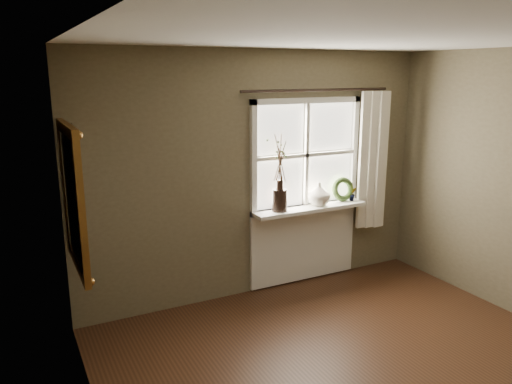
{
  "coord_description": "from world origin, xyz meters",
  "views": [
    {
      "loc": [
        -2.41,
        -2.34,
        2.37
      ],
      "look_at": [
        -0.41,
        1.55,
        1.31
      ],
      "focal_mm": 35.0,
      "sensor_mm": 36.0,
      "label": 1
    }
  ],
  "objects": [
    {
      "name": "wall_left",
      "position": [
        -2.05,
        0.0,
        1.3
      ],
      "size": [
        0.1,
        4.5,
        2.6
      ],
      "primitive_type": "cube",
      "color": "brown",
      "rests_on": "ground"
    },
    {
      "name": "curtain",
      "position": [
        1.39,
        2.13,
        1.37
      ],
      "size": [
        0.36,
        0.12,
        1.59
      ],
      "primitive_type": "cube",
      "color": "silver",
      "rests_on": "wall_back"
    },
    {
      "name": "dark_jug",
      "position": [
        0.16,
        2.12,
        1.04
      ],
      "size": [
        0.17,
        0.17,
        0.24
      ],
      "primitive_type": "cylinder",
      "rotation": [
        0.0,
        0.0,
        0.05
      ],
      "color": "black",
      "rests_on": "window_sill"
    },
    {
      "name": "ceiling",
      "position": [
        0.0,
        0.0,
        2.6
      ],
      "size": [
        4.5,
        4.5,
        0.0
      ],
      "primitive_type": "plane",
      "color": "silver",
      "rests_on": "ground"
    },
    {
      "name": "window_apron",
      "position": [
        0.55,
        2.23,
        0.46
      ],
      "size": [
        1.36,
        0.04,
        0.88
      ],
      "primitive_type": "cube",
      "color": "white",
      "rests_on": "ground"
    },
    {
      "name": "window_sill",
      "position": [
        0.55,
        2.12,
        0.9
      ],
      "size": [
        1.36,
        0.26,
        0.04
      ],
      "primitive_type": "cube",
      "color": "white",
      "rests_on": "wall_back"
    },
    {
      "name": "window_frame",
      "position": [
        0.55,
        2.23,
        1.48
      ],
      "size": [
        1.36,
        0.06,
        1.24
      ],
      "color": "white",
      "rests_on": "wall_back"
    },
    {
      "name": "curtain_rod",
      "position": [
        0.65,
        2.17,
        2.18
      ],
      "size": [
        1.84,
        0.03,
        0.03
      ],
      "primitive_type": "cylinder",
      "rotation": [
        0.0,
        1.57,
        0.0
      ],
      "color": "black",
      "rests_on": "wall_back"
    },
    {
      "name": "potted_plant_right",
      "position": [
        1.13,
        2.12,
        1.0
      ],
      "size": [
        0.1,
        0.09,
        0.16
      ],
      "primitive_type": "imported",
      "rotation": [
        0.0,
        0.0,
        -0.2
      ],
      "color": "#334C21",
      "rests_on": "window_sill"
    },
    {
      "name": "gilt_mirror",
      "position": [
        -1.96,
        1.7,
        1.41
      ],
      "size": [
        0.1,
        0.98,
        1.17
      ],
      "color": "white",
      "rests_on": "wall_left"
    },
    {
      "name": "wreath",
      "position": [
        1.02,
        2.16,
        1.03
      ],
      "size": [
        0.29,
        0.13,
        0.29
      ],
      "primitive_type": "torus",
      "rotation": [
        1.36,
        0.0,
        -0.03
      ],
      "color": "#334C21",
      "rests_on": "window_sill"
    },
    {
      "name": "potted_plant_left",
      "position": [
        0.14,
        2.12,
        1.01
      ],
      "size": [
        0.11,
        0.09,
        0.18
      ],
      "primitive_type": "imported",
      "rotation": [
        0.0,
        0.0,
        0.35
      ],
      "color": "#334C21",
      "rests_on": "window_sill"
    },
    {
      "name": "cream_vase",
      "position": [
        0.66,
        2.12,
        1.05
      ],
      "size": [
        0.29,
        0.29,
        0.26
      ],
      "primitive_type": "imported",
      "rotation": [
        0.0,
        0.0,
        0.18
      ],
      "color": "beige",
      "rests_on": "window_sill"
    },
    {
      "name": "wall_back",
      "position": [
        0.0,
        2.3,
        1.3
      ],
      "size": [
        4.0,
        0.1,
        2.6
      ],
      "primitive_type": "cube",
      "color": "brown",
      "rests_on": "ground"
    }
  ]
}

